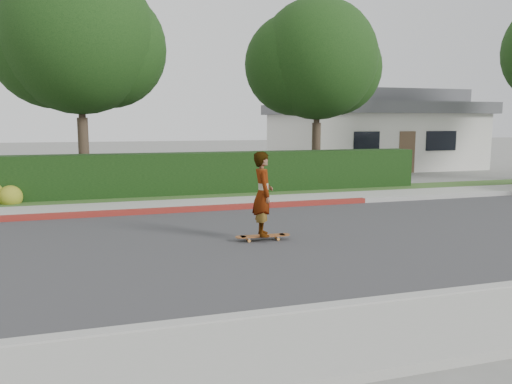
% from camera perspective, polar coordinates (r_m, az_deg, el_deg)
% --- Properties ---
extents(ground, '(120.00, 120.00, 0.00)m').
position_cam_1_polar(ground, '(12.27, 17.45, -4.33)').
color(ground, slate).
rests_on(ground, ground).
extents(road, '(60.00, 8.00, 0.01)m').
position_cam_1_polar(road, '(12.27, 17.45, -4.31)').
color(road, '#2D2D30').
rests_on(road, ground).
extents(curb_far, '(60.00, 0.20, 0.15)m').
position_cam_1_polar(curb_far, '(15.74, 9.02, -1.13)').
color(curb_far, '#9E9E99').
rests_on(curb_far, ground).
extents(curb_red_section, '(12.00, 0.21, 0.15)m').
position_cam_1_polar(curb_red_section, '(14.29, -9.33, -2.05)').
color(curb_red_section, maroon).
rests_on(curb_red_section, ground).
extents(sidewalk_far, '(60.00, 1.60, 0.12)m').
position_cam_1_polar(sidewalk_far, '(16.54, 7.65, -0.72)').
color(sidewalk_far, gray).
rests_on(sidewalk_far, ground).
extents(planting_strip, '(60.00, 1.60, 0.10)m').
position_cam_1_polar(planting_strip, '(18.00, 5.53, -0.02)').
color(planting_strip, '#2D4C1E').
rests_on(planting_strip, ground).
extents(hedge, '(15.00, 1.00, 1.50)m').
position_cam_1_polar(hedge, '(17.57, -4.28, 2.11)').
color(hedge, black).
rests_on(hedge, ground).
extents(tree_left, '(5.99, 5.21, 8.00)m').
position_cam_1_polar(tree_left, '(18.75, -19.64, 15.88)').
color(tree_left, '#33261C').
rests_on(tree_left, ground).
extents(tree_center, '(5.66, 4.84, 7.44)m').
position_cam_1_polar(tree_center, '(20.92, 6.80, 14.40)').
color(tree_center, '#33261C').
rests_on(tree_center, ground).
extents(house, '(10.60, 8.60, 4.30)m').
position_cam_1_polar(house, '(29.82, 12.95, 6.91)').
color(house, beige).
rests_on(house, ground).
extents(skateboard, '(1.21, 0.31, 0.11)m').
position_cam_1_polar(skateboard, '(10.77, 0.78, -5.07)').
color(skateboard, '#D08239').
rests_on(skateboard, ground).
extents(skateboarder, '(0.52, 0.71, 1.81)m').
position_cam_1_polar(skateboarder, '(10.60, 0.79, -0.22)').
color(skateboarder, white).
rests_on(skateboarder, skateboard).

